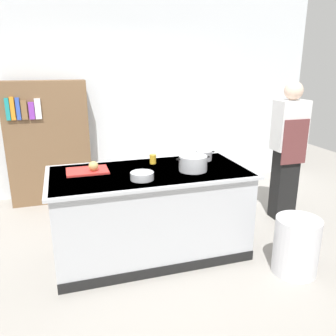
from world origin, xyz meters
name	(u,v)px	position (x,y,z in m)	size (l,w,h in m)	color
ground_plane	(151,252)	(0.00, 0.00, 0.00)	(10.00, 10.00, 0.00)	#9E9991
back_wall	(114,92)	(0.00, 2.10, 1.50)	(6.40, 0.12, 3.00)	silver
counter_island	(151,211)	(0.00, 0.00, 0.47)	(1.98, 0.98, 0.90)	#B7BABF
cutting_board	(87,171)	(-0.59, 0.16, 0.91)	(0.40, 0.28, 0.02)	red
onion	(93,166)	(-0.53, 0.11, 0.97)	(0.10, 0.10, 0.10)	tan
stock_pot	(193,163)	(0.41, -0.11, 0.98)	(0.34, 0.28, 0.15)	#B7BABF
sauce_pan	(204,156)	(0.67, 0.22, 0.95)	(0.24, 0.17, 0.10)	#99999E
mixing_bowl	(142,176)	(-0.13, -0.23, 0.94)	(0.22, 0.22, 0.07)	#B7BABF
juice_cup	(153,159)	(0.10, 0.24, 0.95)	(0.07, 0.07, 0.10)	yellow
trash_bin	(296,246)	(1.22, -0.75, 0.28)	(0.42, 0.42, 0.55)	silver
person_chef	(288,148)	(1.84, 0.35, 0.91)	(0.38, 0.25, 1.72)	black
bookshelf	(49,143)	(-0.99, 1.80, 0.85)	(1.10, 0.31, 1.70)	brown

